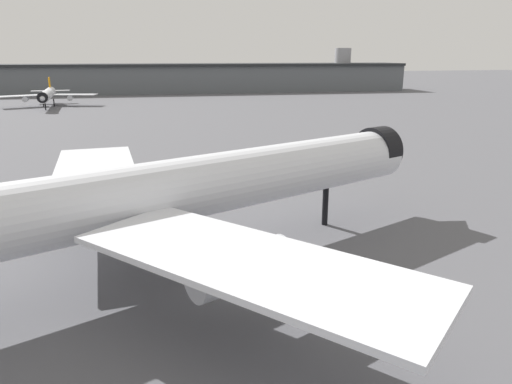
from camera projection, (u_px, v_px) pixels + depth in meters
ground at (219, 270)px, 40.14m from camera, size 900.00×900.00×0.00m
airliner_near_gate at (188, 189)px, 39.64m from camera, size 54.55×48.72×15.35m
airliner_far_taxiway at (47, 95)px, 164.30m from camera, size 33.95×37.17×9.67m
terminal_building at (182, 78)px, 228.89m from camera, size 228.69×43.66×21.12m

